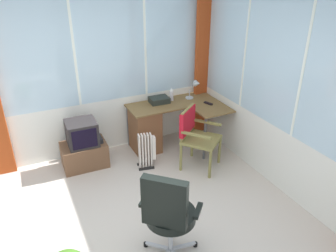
% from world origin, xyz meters
% --- Properties ---
extents(ground, '(5.23, 5.18, 0.06)m').
position_xyz_m(ground, '(0.00, 0.00, -0.03)').
color(ground, beige).
extents(north_window_panel, '(4.23, 0.07, 2.65)m').
position_xyz_m(north_window_panel, '(0.00, 2.12, 1.33)').
color(north_window_panel, silver).
rests_on(north_window_panel, ground).
extents(east_window_panel, '(0.07, 4.18, 2.65)m').
position_xyz_m(east_window_panel, '(2.14, -0.00, 1.33)').
color(east_window_panel, silver).
rests_on(east_window_panel, ground).
extents(curtain_corner, '(0.26, 0.10, 2.55)m').
position_xyz_m(curtain_corner, '(2.01, 1.99, 1.28)').
color(curtain_corner, '#AD411A').
rests_on(curtain_corner, ground).
extents(desk, '(1.43, 0.98, 0.72)m').
position_xyz_m(desk, '(0.98, 1.78, 0.40)').
color(desk, brown).
rests_on(desk, ground).
extents(desk_lamp, '(0.24, 0.20, 0.32)m').
position_xyz_m(desk_lamp, '(1.79, 1.80, 0.93)').
color(desk_lamp, '#B2B7BC').
rests_on(desk_lamp, desk).
extents(tv_remote, '(0.09, 0.16, 0.02)m').
position_xyz_m(tv_remote, '(1.86, 1.51, 0.73)').
color(tv_remote, black).
rests_on(tv_remote, desk).
extents(spray_bottle, '(0.06, 0.06, 0.22)m').
position_xyz_m(spray_bottle, '(1.41, 1.90, 0.83)').
color(spray_bottle, silver).
rests_on(spray_bottle, desk).
extents(paper_tray, '(0.31, 0.24, 0.09)m').
position_xyz_m(paper_tray, '(1.19, 1.89, 0.77)').
color(paper_tray, '#242A25').
rests_on(paper_tray, desk).
extents(wooden_armchair, '(0.68, 0.68, 0.90)m').
position_xyz_m(wooden_armchair, '(1.35, 1.07, 0.57)').
color(wooden_armchair, olive).
rests_on(wooden_armchair, ground).
extents(office_chair, '(0.61, 0.60, 1.06)m').
position_xyz_m(office_chair, '(0.26, -0.38, 0.61)').
color(office_chair, '#B7B7BF').
rests_on(office_chair, ground).
extents(tv_on_stand, '(0.65, 0.45, 0.72)m').
position_xyz_m(tv_on_stand, '(-0.09, 1.73, 0.32)').
color(tv_on_stand, brown).
rests_on(tv_on_stand, ground).
extents(space_heater, '(0.28, 0.21, 0.55)m').
position_xyz_m(space_heater, '(0.72, 1.30, 0.28)').
color(space_heater, silver).
rests_on(space_heater, ground).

